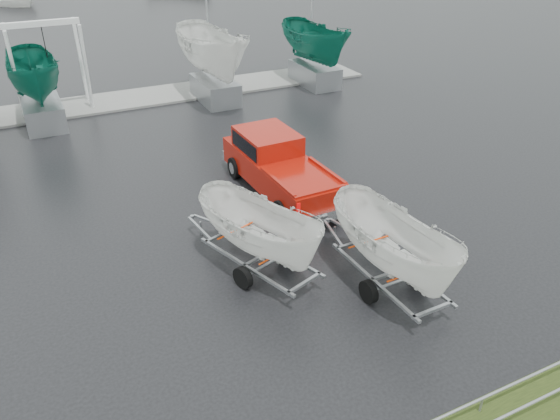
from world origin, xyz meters
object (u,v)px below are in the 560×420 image
object	(u,v)px
trailer_hitched	(400,196)
trailer_parked	(259,185)
pickup_truck	(277,163)
boat_hoist	(47,54)

from	to	relation	value
trailer_hitched	trailer_parked	xyz separation A→B (m)	(-2.67, 2.13, -0.09)
trailer_parked	trailer_hitched	bearing A→B (deg)	-57.30
trailer_hitched	trailer_parked	size ratio (longest dim) A/B	1.04
pickup_truck	trailer_parked	distance (m)	5.13
pickup_truck	trailer_parked	xyz separation A→B (m)	(-2.50, -4.18, 1.62)
pickup_truck	trailer_hitched	size ratio (longest dim) A/B	1.15
pickup_truck	boat_hoist	xyz separation A→B (m)	(-5.82, 11.95, 1.69)
pickup_truck	boat_hoist	distance (m)	13.40
trailer_hitched	boat_hoist	bearing A→B (deg)	106.67
trailer_hitched	trailer_parked	distance (m)	3.41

